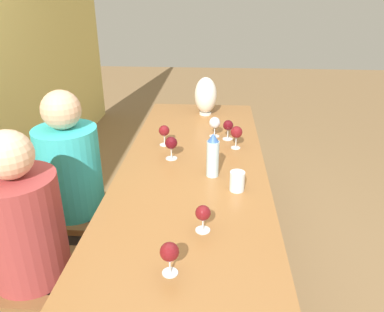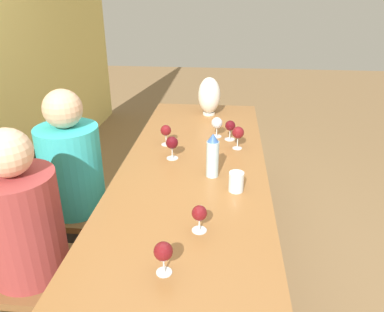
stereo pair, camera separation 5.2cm
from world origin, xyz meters
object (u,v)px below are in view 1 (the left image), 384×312
at_px(wine_glass_0, 236,133).
at_px(wine_glass_3, 164,131).
at_px(vase, 206,95).
at_px(wine_glass_1, 171,143).
at_px(chair_far, 65,206).
at_px(person_far, 75,183).
at_px(water_bottle, 213,156).
at_px(wine_glass_5, 215,123).
at_px(wine_glass_2, 228,126).
at_px(water_tumbler, 237,181).
at_px(chair_near, 21,269).
at_px(wine_glass_4, 203,214).
at_px(person_near, 31,244).
at_px(wine_glass_6, 169,253).

bearing_deg(wine_glass_0, wine_glass_3, 87.64).
bearing_deg(vase, wine_glass_1, 168.70).
distance_m(wine_glass_3, chair_far, 0.78).
bearing_deg(wine_glass_0, person_far, 108.35).
bearing_deg(chair_far, water_bottle, -94.69).
relative_size(wine_glass_1, person_far, 0.12).
bearing_deg(chair_far, wine_glass_5, -60.41).
distance_m(wine_glass_0, person_far, 1.05).
distance_m(wine_glass_1, wine_glass_2, 0.49).
height_order(water_bottle, vase, vase).
relative_size(wine_glass_5, chair_far, 0.16).
height_order(water_tumbler, person_far, person_far).
xyz_separation_m(water_tumbler, wine_glass_2, (0.70, 0.04, 0.04)).
distance_m(water_tumbler, wine_glass_3, 0.73).
bearing_deg(vase, chair_near, 152.20).
bearing_deg(wine_glass_5, wine_glass_4, 178.28).
bearing_deg(chair_near, wine_glass_4, -91.12).
xyz_separation_m(vase, wine_glass_2, (-0.53, -0.17, -0.06)).
bearing_deg(person_near, wine_glass_3, -28.86).
height_order(water_bottle, wine_glass_1, water_bottle).
bearing_deg(vase, chair_far, 140.38).
bearing_deg(wine_glass_3, chair_near, 147.39).
relative_size(vase, person_near, 0.25).
xyz_separation_m(vase, wine_glass_4, (-1.60, -0.05, -0.07)).
xyz_separation_m(wine_glass_4, person_far, (0.59, 0.80, -0.21)).
xyz_separation_m(wine_glass_3, chair_near, (-0.92, 0.59, -0.38)).
bearing_deg(vase, person_far, 143.25).
bearing_deg(wine_glass_0, water_bottle, 160.10).
xyz_separation_m(chair_near, person_near, (-0.00, -0.08, 0.16)).
distance_m(water_tumbler, wine_glass_4, 0.40).
relative_size(wine_glass_5, person_far, 0.12).
xyz_separation_m(wine_glass_1, wine_glass_4, (-0.72, -0.22, -0.01)).
height_order(water_tumbler, wine_glass_6, wine_glass_6).
relative_size(wine_glass_1, wine_glass_6, 1.06).
height_order(vase, chair_near, vase).
relative_size(wine_glass_5, chair_near, 0.16).
bearing_deg(wine_glass_1, wine_glass_3, 18.77).
bearing_deg(wine_glass_6, vase, -1.87).
relative_size(wine_glass_2, wine_glass_5, 0.97).
height_order(wine_glass_0, wine_glass_4, wine_glass_0).
relative_size(vase, wine_glass_5, 2.17).
xyz_separation_m(wine_glass_1, wine_glass_3, (0.21, 0.07, -0.00)).
height_order(vase, wine_glass_5, vase).
bearing_deg(person_far, wine_glass_1, -77.20).
xyz_separation_m(water_bottle, person_near, (-0.50, 0.83, -0.25)).
bearing_deg(wine_glass_2, wine_glass_6, 170.07).
distance_m(wine_glass_4, person_far, 1.02).
relative_size(wine_glass_0, chair_near, 0.17).
xyz_separation_m(wine_glass_4, chair_near, (0.02, 0.88, -0.37)).
bearing_deg(water_tumbler, wine_glass_3, 38.67).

